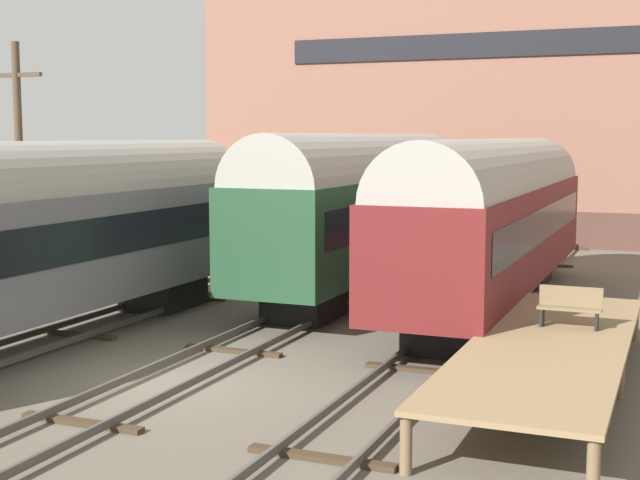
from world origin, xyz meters
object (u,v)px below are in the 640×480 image
Objects in this scene: bench at (570,306)px; train_car_grey at (51,228)px; train_car_green at (365,202)px; train_car_maroon at (494,214)px; utility_pole at (20,174)px.

train_car_grey is at bearing -171.25° from bench.
train_car_grey is 12.94m from bench.
train_car_green is 11.58m from train_car_grey.
bench is at bearing 8.75° from train_car_grey.
train_car_green is (-4.80, 1.74, 0.10)m from train_car_maroon.
train_car_maroon is 14.40m from utility_pole.
train_car_grey is at bearing -137.50° from train_car_maroon.
train_car_grey is at bearing -114.50° from train_car_green.
train_car_green is 11.65× the size of bench.
utility_pole is at bearing 139.73° from train_car_grey.
train_car_maroon is at bearing 42.50° from train_car_grey.
utility_pole reaches higher than train_car_maroon.
train_car_maroon is 12.30× the size of bench.
train_car_grey is 11.53× the size of bench.
train_car_maroon is 13.03m from train_car_grey.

